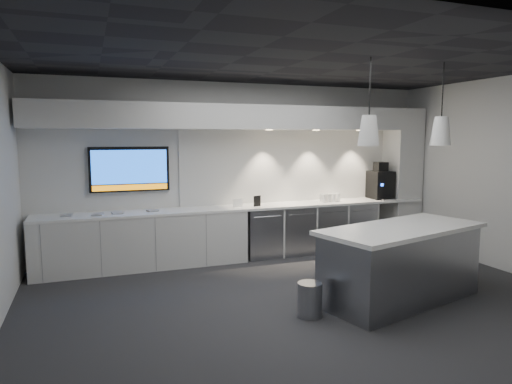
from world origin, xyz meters
name	(u,v)px	position (x,y,z in m)	size (l,w,h in m)	color
floor	(303,299)	(0.00, 0.00, 0.00)	(7.00, 7.00, 0.00)	#292A2C
ceiling	(306,60)	(0.00, 0.00, 3.00)	(7.00, 7.00, 0.00)	black
wall_back	(241,170)	(0.00, 2.50, 1.50)	(7.00, 7.00, 0.00)	silver
wall_front	(454,216)	(0.00, -2.50, 1.50)	(7.00, 7.00, 0.00)	silver
wall_right	(512,175)	(3.50, 0.00, 1.50)	(7.00, 7.00, 0.00)	silver
back_counter	(247,207)	(0.00, 2.17, 0.88)	(6.80, 0.65, 0.04)	white
left_base_cabinets	(143,241)	(-1.75, 2.17, 0.43)	(3.30, 0.63, 0.86)	silver
fridge_unit_a	(261,232)	(0.25, 2.17, 0.42)	(0.60, 0.61, 0.85)	gray
fridge_unit_b	(294,230)	(0.88, 2.17, 0.42)	(0.60, 0.61, 0.85)	gray
fridge_unit_c	(325,227)	(1.51, 2.17, 0.42)	(0.60, 0.61, 0.85)	gray
fridge_unit_d	(354,225)	(2.14, 2.17, 0.42)	(0.60, 0.61, 0.85)	gray
backsplash	(303,166)	(1.20, 2.48, 1.55)	(4.60, 0.03, 1.30)	silver
soffit	(246,117)	(0.00, 2.20, 2.40)	(6.90, 0.60, 0.40)	silver
column	(402,177)	(3.20, 2.20, 1.30)	(0.55, 0.55, 2.60)	silver
wall_tv	(130,169)	(-1.90, 2.45, 1.56)	(1.25, 0.07, 0.72)	black
island	(401,263)	(1.15, -0.46, 0.48)	(2.43, 1.51, 0.96)	gray
bin	(310,300)	(-0.17, -0.54, 0.20)	(0.28, 0.28, 0.40)	gray
coffee_machine	(380,184)	(2.71, 2.20, 1.19)	(0.41, 0.57, 0.70)	black
sign_black	(257,201)	(0.16, 2.10, 0.99)	(0.14, 0.02, 0.18)	black
sign_white	(238,203)	(-0.18, 2.14, 0.97)	(0.18, 0.02, 0.14)	white
cup_cluster	(330,198)	(1.59, 2.15, 0.97)	(0.37, 0.17, 0.15)	white
tray_a	(66,215)	(-2.86, 2.17, 0.91)	(0.16, 0.16, 0.03)	#9E9E9E
tray_b	(97,214)	(-2.42, 2.09, 0.91)	(0.16, 0.16, 0.03)	#9E9E9E
tray_c	(117,213)	(-2.13, 2.14, 0.91)	(0.16, 0.16, 0.03)	#9E9E9E
tray_d	(153,211)	(-1.59, 2.17, 0.91)	(0.16, 0.16, 0.03)	#9E9E9E
pendant_left	(369,130)	(0.62, -0.46, 2.15)	(0.25, 0.25, 1.06)	silver
pendant_right	(441,131)	(1.69, -0.46, 2.15)	(0.25, 0.25, 1.06)	silver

